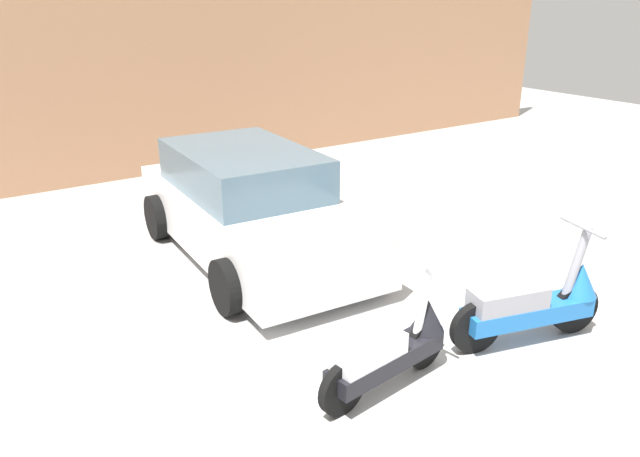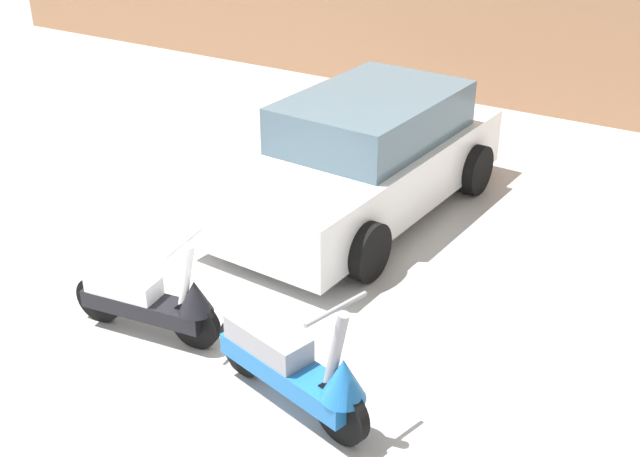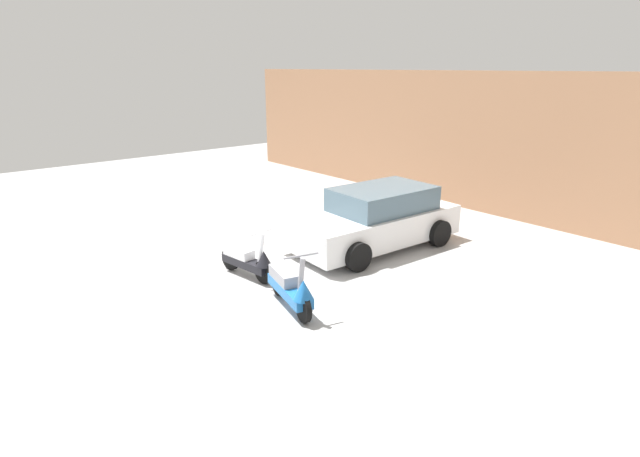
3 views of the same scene
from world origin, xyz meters
name	(u,v)px [view 1 (image 1 of 3)]	position (x,y,z in m)	size (l,w,h in m)	color
ground_plane	(482,416)	(0.00, 0.00, 0.00)	(28.00, 28.00, 0.00)	#B2B2B2
wall_back	(126,69)	(0.00, 7.76, 1.79)	(19.60, 0.12, 3.58)	tan
scooter_front_left	(392,348)	(-0.31, 0.69, 0.34)	(1.37, 0.50, 0.96)	black
scooter_front_right	(535,303)	(1.19, 0.51, 0.38)	(1.49, 0.68, 1.06)	black
car_rear_left	(250,207)	(0.03, 3.67, 0.61)	(1.98, 3.82, 1.27)	white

